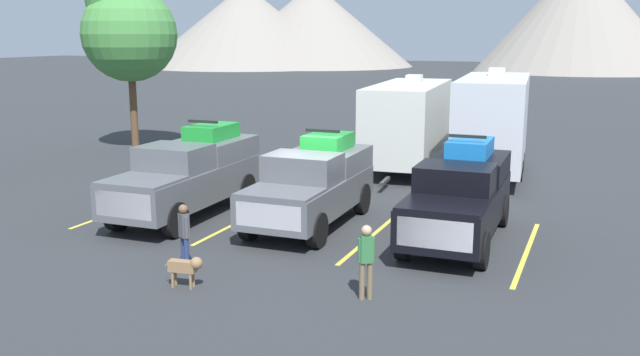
{
  "coord_description": "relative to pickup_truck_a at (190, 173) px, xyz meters",
  "views": [
    {
      "loc": [
        7.47,
        -17.03,
        5.29
      ],
      "look_at": [
        0.0,
        0.92,
        1.2
      ],
      "focal_mm": 38.46,
      "sensor_mm": 36.0,
      "label": 1
    }
  ],
  "objects": [
    {
      "name": "dog",
      "position": [
        3.33,
        -5.26,
        -0.78
      ],
      "size": [
        0.86,
        0.32,
        0.7
      ],
      "color": "olive",
      "rests_on": "ground"
    },
    {
      "name": "mountain_ridge",
      "position": [
        1.24,
        89.67,
        5.72
      ],
      "size": [
        135.49,
        43.23,
        16.45
      ],
      "color": "gray",
      "rests_on": "ground"
    },
    {
      "name": "lot_stripe_c",
      "position": [
        5.75,
        0.03,
        -1.25
      ],
      "size": [
        0.12,
        5.5,
        0.01
      ],
      "primitive_type": "cube",
      "color": "gold",
      "rests_on": "ground"
    },
    {
      "name": "ground_plane",
      "position": [
        3.76,
        0.12,
        -1.25
      ],
      "size": [
        240.0,
        240.0,
        0.0
      ],
      "primitive_type": "plane",
      "color": "#2D3033"
    },
    {
      "name": "pickup_truck_a",
      "position": [
        0.0,
        0.0,
        0.0
      ],
      "size": [
        2.22,
        5.92,
        2.73
      ],
      "color": "#595B60",
      "rests_on": "ground"
    },
    {
      "name": "tree_a",
      "position": [
        -9.09,
        9.09,
        4.4
      ],
      "size": [
        4.31,
        4.31,
        8.3
      ],
      "color": "brown",
      "rests_on": "ground"
    },
    {
      "name": "pickup_truck_b",
      "position": [
        3.79,
        0.42,
        -0.06
      ],
      "size": [
        2.27,
        5.4,
        2.6
      ],
      "color": "#595B60",
      "rests_on": "ground"
    },
    {
      "name": "lot_stripe_b",
      "position": [
        1.77,
        0.03,
        -1.25
      ],
      "size": [
        0.12,
        5.5,
        0.01
      ],
      "primitive_type": "cube",
      "color": "gold",
      "rests_on": "ground"
    },
    {
      "name": "pickup_truck_c",
      "position": [
        7.92,
        0.53,
        -0.05
      ],
      "size": [
        2.21,
        5.73,
        2.65
      ],
      "color": "black",
      "rests_on": "ground"
    },
    {
      "name": "lot_stripe_d",
      "position": [
        9.73,
        0.03,
        -1.25
      ],
      "size": [
        0.12,
        5.5,
        0.01
      ],
      "primitive_type": "cube",
      "color": "gold",
      "rests_on": "ground"
    },
    {
      "name": "camper_trailer_b",
      "position": [
        7.37,
        9.38,
        0.86
      ],
      "size": [
        3.0,
        8.49,
        4.02
      ],
      "color": "silver",
      "rests_on": "ground"
    },
    {
      "name": "lot_stripe_a",
      "position": [
        -2.21,
        0.03,
        -1.25
      ],
      "size": [
        0.12,
        5.5,
        0.01
      ],
      "primitive_type": "cube",
      "color": "gold",
      "rests_on": "ground"
    },
    {
      "name": "person_b",
      "position": [
        7.04,
        -4.42,
        -0.35
      ],
      "size": [
        0.31,
        0.27,
        1.56
      ],
      "color": "#726047",
      "rests_on": "ground"
    },
    {
      "name": "person_c",
      "position": [
        2.65,
        -4.31,
        -0.37
      ],
      "size": [
        0.31,
        0.27,
        1.54
      ],
      "color": "navy",
      "rests_on": "ground"
    },
    {
      "name": "camper_trailer_a",
      "position": [
        4.07,
        9.42,
        0.69
      ],
      "size": [
        3.05,
        8.44,
        3.67
      ],
      "color": "silver",
      "rests_on": "ground"
    }
  ]
}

